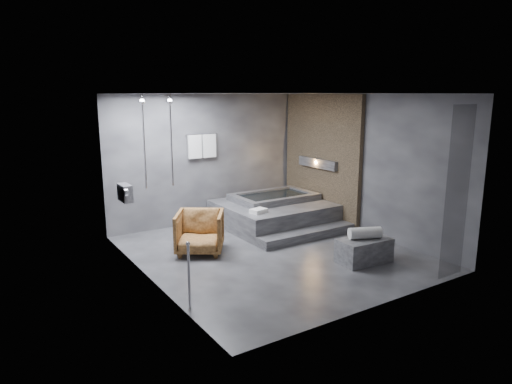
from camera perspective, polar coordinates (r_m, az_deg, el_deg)
room at (r=8.28m, az=3.34°, el=4.77°), size 5.00×5.04×2.82m
tub_deck at (r=9.91m, az=2.19°, el=-2.73°), size 2.20×2.00×0.50m
tub_step at (r=9.05m, az=6.48°, el=-5.31°), size 2.20×0.36×0.18m
concrete_bench at (r=7.99m, az=13.35°, el=-7.11°), size 0.93×0.56×0.40m
driftwood_chair at (r=8.23m, az=-7.05°, el=-5.00°), size 1.13×1.14×0.76m
rolled_towel at (r=7.92m, az=13.46°, el=-5.01°), size 0.58×0.40×0.20m
deck_towel at (r=8.98m, az=0.31°, el=-2.37°), size 0.35×0.28×0.08m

